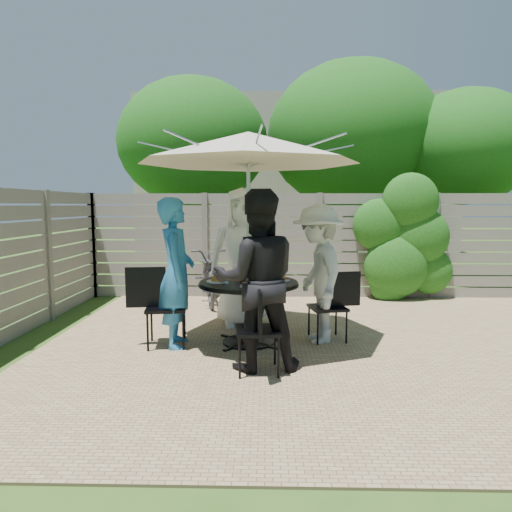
{
  "coord_description": "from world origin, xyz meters",
  "views": [
    {
      "loc": [
        -0.92,
        -4.97,
        1.64
      ],
      "look_at": [
        -1.04,
        0.47,
        1.03
      ],
      "focal_mm": 32.0,
      "sensor_mm": 36.0,
      "label": 1
    }
  ],
  "objects_px": {
    "glass_left": "(227,277)",
    "glass_right": "(269,274)",
    "patio_table": "(249,301)",
    "chair_front": "(258,348)",
    "person_front": "(257,281)",
    "person_right": "(318,274)",
    "umbrella": "(248,148)",
    "plate_right": "(279,279)",
    "glass_front": "(260,279)",
    "bicycle": "(209,275)",
    "chair_back": "(242,305)",
    "plate_left": "(218,280)",
    "plate_back": "(246,275)",
    "coffee_cup": "(255,273)",
    "syrup_jug": "(243,274)",
    "glass_back": "(238,272)",
    "person_left": "(176,273)",
    "chair_left": "(165,323)",
    "plate_front": "(252,285)",
    "chair_right": "(328,321)"
  },
  "relations": [
    {
      "from": "person_right",
      "to": "glass_right",
      "type": "relative_size",
      "value": 11.78
    },
    {
      "from": "syrup_jug",
      "to": "chair_back",
      "type": "bearing_deg",
      "value": 94.1
    },
    {
      "from": "plate_left",
      "to": "person_left",
      "type": "bearing_deg",
      "value": -172.19
    },
    {
      "from": "person_right",
      "to": "plate_left",
      "type": "xyz_separation_m",
      "value": [
        -1.18,
        -0.16,
        -0.05
      ]
    },
    {
      "from": "glass_back",
      "to": "umbrella",
      "type": "bearing_deg",
      "value": -60.19
    },
    {
      "from": "plate_left",
      "to": "plate_front",
      "type": "xyz_separation_m",
      "value": [
        0.41,
        -0.31,
        0.0
      ]
    },
    {
      "from": "glass_right",
      "to": "person_left",
      "type": "bearing_deg",
      "value": -166.69
    },
    {
      "from": "chair_front",
      "to": "person_front",
      "type": "height_order",
      "value": "person_front"
    },
    {
      "from": "glass_left",
      "to": "glass_right",
      "type": "distance_m",
      "value": 0.56
    },
    {
      "from": "chair_back",
      "to": "glass_right",
      "type": "relative_size",
      "value": 6.08
    },
    {
      "from": "plate_front",
      "to": "glass_front",
      "type": "height_order",
      "value": "glass_front"
    },
    {
      "from": "umbrella",
      "to": "chair_right",
      "type": "bearing_deg",
      "value": 7.86
    },
    {
      "from": "person_left",
      "to": "chair_left",
      "type": "bearing_deg",
      "value": 90.01
    },
    {
      "from": "umbrella",
      "to": "chair_front",
      "type": "bearing_deg",
      "value": -82.25
    },
    {
      "from": "person_front",
      "to": "chair_right",
      "type": "height_order",
      "value": "person_front"
    },
    {
      "from": "glass_front",
      "to": "bicycle",
      "type": "xyz_separation_m",
      "value": [
        -0.9,
        2.57,
        -0.35
      ]
    },
    {
      "from": "plate_back",
      "to": "plate_left",
      "type": "height_order",
      "value": "same"
    },
    {
      "from": "chair_back",
      "to": "person_left",
      "type": "relative_size",
      "value": 0.49
    },
    {
      "from": "patio_table",
      "to": "coffee_cup",
      "type": "relative_size",
      "value": 10.77
    },
    {
      "from": "glass_back",
      "to": "glass_front",
      "type": "distance_m",
      "value": 0.56
    },
    {
      "from": "glass_left",
      "to": "coffee_cup",
      "type": "distance_m",
      "value": 0.48
    },
    {
      "from": "person_right",
      "to": "chair_left",
      "type": "bearing_deg",
      "value": -90.0
    },
    {
      "from": "patio_table",
      "to": "glass_left",
      "type": "distance_m",
      "value": 0.41
    },
    {
      "from": "umbrella",
      "to": "plate_right",
      "type": "distance_m",
      "value": 1.55
    },
    {
      "from": "patio_table",
      "to": "chair_front",
      "type": "bearing_deg",
      "value": -82.25
    },
    {
      "from": "plate_back",
      "to": "coffee_cup",
      "type": "relative_size",
      "value": 2.17
    },
    {
      "from": "person_right",
      "to": "bicycle",
      "type": "height_order",
      "value": "person_right"
    },
    {
      "from": "chair_back",
      "to": "glass_left",
      "type": "relative_size",
      "value": 6.08
    },
    {
      "from": "chair_front",
      "to": "person_right",
      "type": "xyz_separation_m",
      "value": [
        0.69,
        1.07,
        0.56
      ]
    },
    {
      "from": "person_front",
      "to": "glass_back",
      "type": "relative_size",
      "value": 12.82
    },
    {
      "from": "person_front",
      "to": "person_right",
      "type": "relative_size",
      "value": 1.09
    },
    {
      "from": "plate_left",
      "to": "glass_left",
      "type": "bearing_deg",
      "value": -38.45
    },
    {
      "from": "person_front",
      "to": "coffee_cup",
      "type": "distance_m",
      "value": 1.06
    },
    {
      "from": "plate_front",
      "to": "umbrella",
      "type": "bearing_deg",
      "value": 97.81
    },
    {
      "from": "plate_back",
      "to": "glass_right",
      "type": "xyz_separation_m",
      "value": [
        0.29,
        -0.22,
        0.05
      ]
    },
    {
      "from": "plate_front",
      "to": "glass_back",
      "type": "distance_m",
      "value": 0.63
    },
    {
      "from": "patio_table",
      "to": "umbrella",
      "type": "relative_size",
      "value": 0.45
    },
    {
      "from": "person_front",
      "to": "glass_left",
      "type": "relative_size",
      "value": 12.82
    },
    {
      "from": "patio_table",
      "to": "chair_front",
      "type": "height_order",
      "value": "chair_front"
    },
    {
      "from": "coffee_cup",
      "to": "glass_back",
      "type": "bearing_deg",
      "value": 176.87
    },
    {
      "from": "chair_back",
      "to": "glass_right",
      "type": "height_order",
      "value": "glass_right"
    },
    {
      "from": "chair_back",
      "to": "plate_left",
      "type": "xyz_separation_m",
      "value": [
        -0.22,
        -1.0,
        0.52
      ]
    },
    {
      "from": "glass_left",
      "to": "glass_front",
      "type": "bearing_deg",
      "value": -15.19
    },
    {
      "from": "glass_right",
      "to": "glass_front",
      "type": "bearing_deg",
      "value": -105.19
    },
    {
      "from": "chair_right",
      "to": "coffee_cup",
      "type": "height_order",
      "value": "coffee_cup"
    },
    {
      "from": "person_right",
      "to": "chair_front",
      "type": "bearing_deg",
      "value": -40.74
    },
    {
      "from": "person_left",
      "to": "syrup_jug",
      "type": "distance_m",
      "value": 0.77
    },
    {
      "from": "person_left",
      "to": "patio_table",
      "type": "bearing_deg",
      "value": -90.0
    },
    {
      "from": "chair_left",
      "to": "plate_front",
      "type": "bearing_deg",
      "value": -20.53
    },
    {
      "from": "chair_right",
      "to": "plate_left",
      "type": "distance_m",
      "value": 1.42
    }
  ]
}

